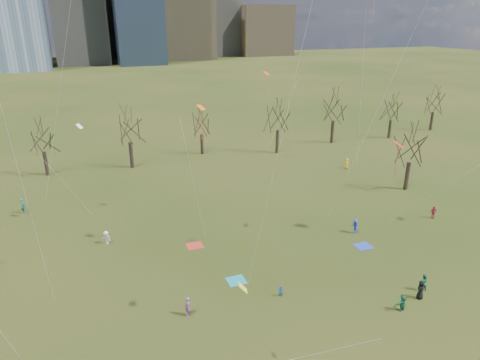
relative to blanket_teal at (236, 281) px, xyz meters
name	(u,v)px	position (x,y,z in m)	size (l,w,h in m)	color
ground	(295,317)	(2.59, -6.10, -0.01)	(500.00, 500.00, 0.00)	black
bare_tree_row	(179,129)	(2.51, 31.13, 6.10)	(113.04, 29.80, 9.50)	black
blanket_teal	(236,281)	(0.00, 0.00, 0.00)	(1.60, 1.50, 0.03)	teal
blanket_navy	(364,246)	(14.08, 1.07, 0.00)	(1.60, 1.50, 0.03)	#253AAC
blanket_crimson	(195,246)	(-1.78, 7.22, 0.00)	(1.60, 1.50, 0.03)	#AE2B22
person_5	(402,303)	(10.75, -8.39, 0.67)	(1.27, 0.41, 1.37)	#19714D
person_6	(421,290)	(13.20, -7.67, 0.80)	(0.80, 0.52, 1.64)	black
person_7	(188,307)	(-5.12, -3.03, 0.80)	(0.59, 0.39, 1.63)	#8C4993
person_8	(281,291)	(2.63, -3.41, 0.49)	(0.49, 0.38, 1.00)	#2661A6
person_9	(106,238)	(-10.03, 10.78, 0.70)	(0.93, 0.53, 1.44)	silver
person_10	(433,212)	(25.40, 3.69, 0.73)	(0.87, 0.36, 1.48)	#B11934
person_12	(347,163)	(26.01, 21.85, 0.79)	(0.79, 0.51, 1.61)	yellow
person_13	(23,206)	(-18.54, 21.83, 0.90)	(0.67, 0.44, 1.83)	#1C7E6C
person_14	(423,282)	(14.22, -6.84, 0.74)	(0.74, 0.57, 1.52)	#19724C
person_15	(355,226)	(14.91, 3.84, 0.80)	(1.05, 0.60, 1.62)	#263FA5
kites_airborne	(257,117)	(4.37, 6.16, 12.95)	(43.75, 45.22, 30.43)	#FF5915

